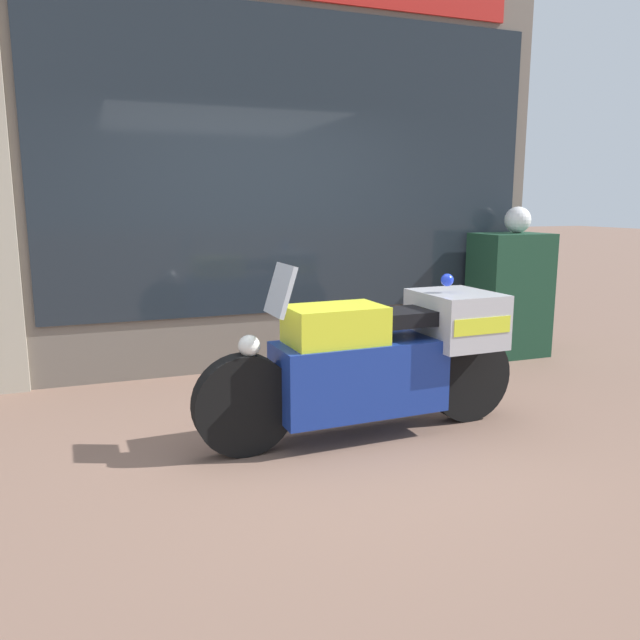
# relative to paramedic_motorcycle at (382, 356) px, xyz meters

# --- Properties ---
(ground_plane) EXTENTS (60.00, 60.00, 0.00)m
(ground_plane) POSITION_rel_paramedic_motorcycle_xyz_m (-0.37, 0.16, -0.55)
(ground_plane) COLOR #7A5B4C
(shop_building) EXTENTS (6.00, 0.55, 3.76)m
(shop_building) POSITION_rel_paramedic_motorcycle_xyz_m (-0.80, 2.16, 1.34)
(shop_building) COLOR #6B6056
(shop_building) RESTS_ON ground
(window_display) EXTENTS (4.56, 0.30, 2.01)m
(window_display) POSITION_rel_paramedic_motorcycle_xyz_m (0.05, 2.19, -0.07)
(window_display) COLOR slate
(window_display) RESTS_ON ground
(paramedic_motorcycle) EXTENTS (2.36, 0.64, 1.21)m
(paramedic_motorcycle) POSITION_rel_paramedic_motorcycle_xyz_m (0.00, 0.00, 0.00)
(paramedic_motorcycle) COLOR black
(paramedic_motorcycle) RESTS_ON ground
(utility_cabinet) EXTENTS (0.74, 0.54, 1.28)m
(utility_cabinet) POSITION_rel_paramedic_motorcycle_xyz_m (2.25, 1.60, 0.09)
(utility_cabinet) COLOR #193D28
(utility_cabinet) RESTS_ON ground
(white_helmet) EXTENTS (0.27, 0.27, 0.27)m
(white_helmet) POSITION_rel_paramedic_motorcycle_xyz_m (2.34, 1.63, 0.86)
(white_helmet) COLOR white
(white_helmet) RESTS_ON utility_cabinet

